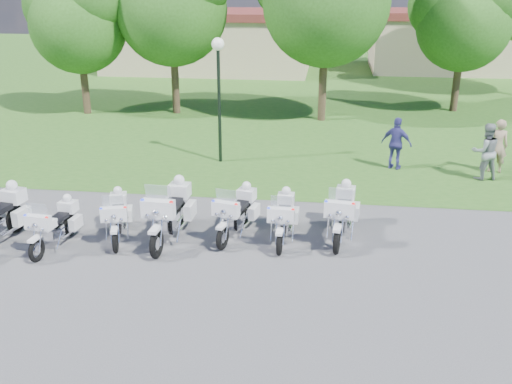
# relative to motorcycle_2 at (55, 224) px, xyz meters

# --- Properties ---
(ground) EXTENTS (100.00, 100.00, 0.00)m
(ground) POSITION_rel_motorcycle_2_xyz_m (4.10, 0.75, -0.59)
(ground) COLOR #4C4C50
(ground) RESTS_ON ground
(grass_lawn) EXTENTS (100.00, 48.00, 0.01)m
(grass_lawn) POSITION_rel_motorcycle_2_xyz_m (4.10, 27.75, -0.59)
(grass_lawn) COLOR #2D5E1D
(grass_lawn) RESTS_ON ground
(motorcycle_2) EXTENTS (0.82, 2.10, 1.41)m
(motorcycle_2) POSITION_rel_motorcycle_2_xyz_m (0.00, 0.00, 0.00)
(motorcycle_2) COLOR black
(motorcycle_2) RESTS_ON ground
(motorcycle_3) EXTENTS (1.06, 2.08, 1.43)m
(motorcycle_3) POSITION_rel_motorcycle_2_xyz_m (1.36, 0.68, 0.01)
(motorcycle_3) COLOR black
(motorcycle_3) RESTS_ON ground
(motorcycle_4) EXTENTS (0.94, 2.66, 1.78)m
(motorcycle_4) POSITION_rel_motorcycle_2_xyz_m (2.76, 0.79, 0.16)
(motorcycle_4) COLOR black
(motorcycle_4) RESTS_ON ground
(motorcycle_5) EXTENTS (1.07, 2.22, 1.52)m
(motorcycle_5) POSITION_rel_motorcycle_2_xyz_m (4.41, 1.25, 0.04)
(motorcycle_5) COLOR black
(motorcycle_5) RESTS_ON ground
(motorcycle_6) EXTENTS (0.72, 2.18, 1.46)m
(motorcycle_6) POSITION_rel_motorcycle_2_xyz_m (5.65, 1.13, 0.02)
(motorcycle_6) COLOR black
(motorcycle_6) RESTS_ON ground
(motorcycle_7) EXTENTS (0.98, 2.43, 1.63)m
(motorcycle_7) POSITION_rel_motorcycle_2_xyz_m (7.14, 1.46, 0.09)
(motorcycle_7) COLOR black
(motorcycle_7) RESTS_ON ground
(lamp_post) EXTENTS (0.44, 0.44, 4.44)m
(lamp_post) POSITION_rel_motorcycle_2_xyz_m (2.81, 7.40, 2.74)
(lamp_post) COLOR black
(lamp_post) RESTS_ON ground
(tree_0) EXTENTS (5.26, 4.49, 7.02)m
(tree_0) POSITION_rel_motorcycle_2_xyz_m (-5.21, 14.24, 4.05)
(tree_0) COLOR #38281C
(tree_0) RESTS_ON ground
(tree_3) EXTENTS (5.27, 4.50, 7.03)m
(tree_3) POSITION_rel_motorcycle_2_xyz_m (12.89, 17.12, 4.06)
(tree_3) COLOR #38281C
(tree_3) RESTS_ON ground
(building_west) EXTENTS (14.56, 8.32, 4.10)m
(building_west) POSITION_rel_motorcycle_2_xyz_m (-1.90, 28.75, 1.48)
(building_west) COLOR #C3AE8D
(building_west) RESTS_ON ground
(building_east) EXTENTS (11.44, 7.28, 4.10)m
(building_east) POSITION_rel_motorcycle_2_xyz_m (15.10, 30.75, 1.48)
(building_east) COLOR #C3AE8D
(building_east) RESTS_ON ground
(bystander_a) EXTENTS (0.74, 0.54, 1.87)m
(bystander_a) POSITION_rel_motorcycle_2_xyz_m (12.48, 7.41, 0.35)
(bystander_a) COLOR #9C816A
(bystander_a) RESTS_ON ground
(bystander_b) EXTENTS (1.06, 0.90, 1.91)m
(bystander_b) POSITION_rel_motorcycle_2_xyz_m (11.89, 6.60, 0.37)
(bystander_b) COLOR gray
(bystander_b) RESTS_ON ground
(bystander_c) EXTENTS (1.17, 0.86, 1.84)m
(bystander_c) POSITION_rel_motorcycle_2_xyz_m (9.09, 7.33, 0.33)
(bystander_c) COLOR #3A3784
(bystander_c) RESTS_ON ground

